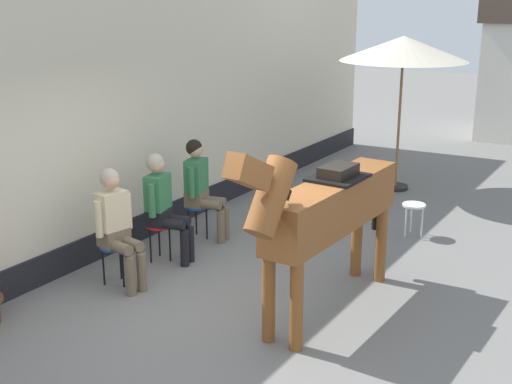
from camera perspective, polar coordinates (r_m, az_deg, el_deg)
The scene contains 8 objects.
ground_plane at distance 9.58m, azimuth 7.73°, elevation -3.76°, with size 40.00×40.00×0.00m, color slate.
pub_facade_wall at distance 9.28m, azimuth -10.41°, elevation 5.33°, with size 0.34×14.00×3.40m.
seated_visitor_near at distance 7.89m, azimuth -11.59°, elevation -2.47°, with size 0.61×0.48×1.39m.
seated_visitor_middle at distance 8.52m, azimuth -7.79°, elevation -0.84°, with size 0.61×0.48×1.39m.
seated_visitor_far at distance 9.24m, azimuth -4.64°, elevation 0.64°, with size 0.61×0.48×1.39m.
saddled_horse_center at distance 6.99m, azimuth 5.92°, elevation -1.39°, with size 0.52×3.00×2.06m.
cafe_parasol at distance 11.59m, azimuth 12.21°, elevation 11.55°, with size 2.10×2.10×2.58m.
spare_stool_white at distance 9.68m, azimuth 13.04°, elevation -1.32°, with size 0.32×0.32×0.46m.
Camera 1 is at (3.58, -5.25, 3.31)m, focal length 47.90 mm.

